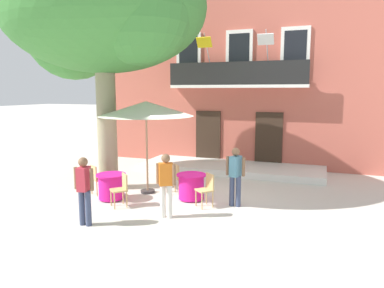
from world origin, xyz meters
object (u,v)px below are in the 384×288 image
Objects in this scene: cafe_chair_middle_0 at (207,188)px; cafe_table_near_tree at (111,186)px; pedestrian_by_tree at (235,173)px; cafe_chair_near_tree_1 at (97,178)px; cafe_umbrella at (146,109)px; cafe_table_middle at (191,186)px; plane_tree at (101,15)px; pedestrian_near_entrance at (166,182)px; cafe_chair_middle_1 at (180,177)px; cafe_chair_near_tree_0 at (121,188)px; pedestrian_mid_plaza at (84,187)px.

cafe_table_near_tree is at bearing -172.73° from cafe_chair_middle_0.
cafe_chair_near_tree_1 is at bearing -175.02° from pedestrian_by_tree.
cafe_umbrella is 3.36m from pedestrian_by_tree.
pedestrian_by_tree is (1.34, -0.15, 0.53)m from cafe_table_middle.
pedestrian_near_entrance is at bearing -32.69° from plane_tree.
plane_tree reaches higher than cafe_table_middle.
pedestrian_near_entrance is (-0.07, -1.62, 0.53)m from cafe_table_middle.
cafe_chair_middle_0 is 3.06m from cafe_umbrella.
cafe_chair_middle_1 is at bearing 38.34° from cafe_table_near_tree.
cafe_chair_near_tree_0 is at bearing -28.95° from cafe_chair_near_tree_1.
pedestrian_near_entrance is (2.83, -1.10, 0.39)m from cafe_chair_near_tree_1.
cafe_chair_middle_0 is 0.55× the size of pedestrian_mid_plaza.
cafe_chair_middle_0 is at bearing 20.00° from cafe_chair_near_tree_0.
plane_tree reaches higher than pedestrian_by_tree.
cafe_chair_near_tree_0 reaches higher than cafe_table_near_tree.
cafe_chair_middle_1 is at bearing 138.98° from cafe_table_middle.
plane_tree is at bearing 174.10° from cafe_table_middle.
cafe_chair_near_tree_0 is 2.54m from cafe_umbrella.
pedestrian_near_entrance is (1.47, -1.82, -1.69)m from cafe_umbrella.
cafe_chair_near_tree_1 and cafe_chair_middle_1 have the same top height.
pedestrian_near_entrance is 0.99× the size of pedestrian_by_tree.
cafe_chair_near_tree_1 is (-0.70, 0.28, 0.14)m from cafe_table_near_tree.
plane_tree is 4.65× the size of pedestrian_near_entrance.
pedestrian_near_entrance is at bearing -76.75° from cafe_chair_middle_1.
pedestrian_mid_plaza reaches higher than cafe_chair_near_tree_1.
cafe_table_near_tree is at bearing -123.47° from cafe_umbrella.
cafe_table_middle is 0.77m from cafe_chair_middle_0.
cafe_chair_middle_1 is (-0.57, 0.49, 0.14)m from cafe_table_middle.
cafe_chair_near_tree_1 is 0.56× the size of pedestrian_by_tree.
cafe_chair_near_tree_0 is at bearing 166.11° from pedestrian_near_entrance.
pedestrian_mid_plaza is (-0.11, -2.97, -1.69)m from cafe_umbrella.
cafe_umbrella reaches higher than cafe_chair_near_tree_1.
cafe_chair_near_tree_1 is (0.19, -0.84, -4.96)m from plane_tree.
cafe_chair_middle_1 reaches higher than cafe_table_middle.
plane_tree is at bearing 168.43° from cafe_chair_middle_0.
plane_tree is at bearing 115.07° from pedestrian_mid_plaza.
cafe_chair_middle_1 is at bearing 141.69° from cafe_chair_middle_0.
cafe_chair_near_tree_1 is 2.60m from pedestrian_mid_plaza.
pedestrian_by_tree is at bearing 10.39° from cafe_table_near_tree.
cafe_chair_middle_0 is 1.51m from cafe_chair_middle_1.
cafe_chair_near_tree_1 is at bearing 119.18° from pedestrian_mid_plaza.
cafe_chair_middle_0 is 0.31× the size of cafe_umbrella.
cafe_chair_middle_0 reaches higher than cafe_table_near_tree.
cafe_umbrella reaches higher than cafe_table_near_tree.
cafe_table_middle is (2.20, 0.80, 0.00)m from cafe_table_near_tree.
pedestrian_near_entrance is at bearing 35.89° from pedestrian_mid_plaza.
cafe_umbrella reaches higher than cafe_chair_middle_1.
pedestrian_mid_plaza reaches higher than pedestrian_by_tree.
pedestrian_by_tree is (1.41, 1.47, 0.01)m from pedestrian_near_entrance.
plane_tree reaches higher than cafe_table_near_tree.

